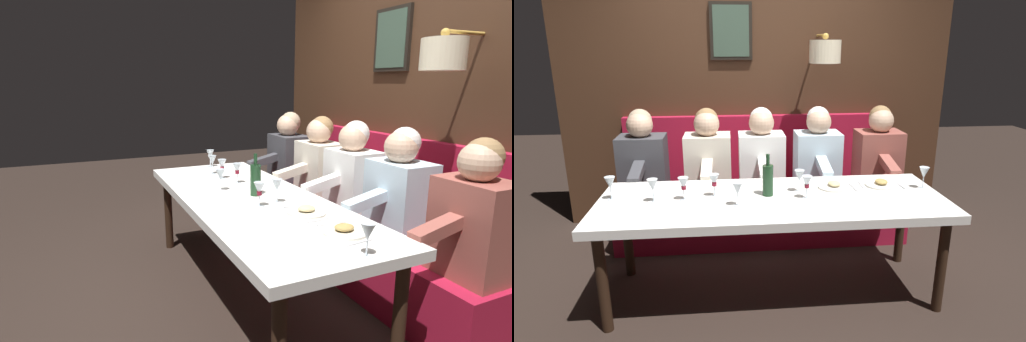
# 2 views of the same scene
# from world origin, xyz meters

# --- Properties ---
(ground_plane) EXTENTS (12.00, 12.00, 0.00)m
(ground_plane) POSITION_xyz_m (0.00, 0.00, 0.00)
(ground_plane) COLOR black
(dining_table) EXTENTS (0.90, 2.41, 0.74)m
(dining_table) POSITION_xyz_m (0.00, 0.00, 0.68)
(dining_table) COLOR silver
(dining_table) RESTS_ON ground_plane
(banquette_bench) EXTENTS (0.52, 2.61, 0.45)m
(banquette_bench) POSITION_xyz_m (0.89, 0.00, 0.23)
(banquette_bench) COLOR maroon
(banquette_bench) RESTS_ON ground_plane
(back_wall_panel) EXTENTS (0.59, 3.81, 2.90)m
(back_wall_panel) POSITION_xyz_m (1.46, -0.01, 1.37)
(back_wall_panel) COLOR #422819
(back_wall_panel) RESTS_ON ground_plane
(diner_nearest) EXTENTS (0.60, 0.40, 0.79)m
(diner_nearest) POSITION_xyz_m (0.88, -1.07, 0.82)
(diner_nearest) COLOR #934C42
(diner_nearest) RESTS_ON banquette_bench
(diner_near) EXTENTS (0.60, 0.40, 0.79)m
(diner_near) POSITION_xyz_m (0.88, -0.50, 0.82)
(diner_near) COLOR silver
(diner_near) RESTS_ON banquette_bench
(diner_middle) EXTENTS (0.60, 0.40, 0.79)m
(diner_middle) POSITION_xyz_m (0.88, 0.01, 0.82)
(diner_middle) COLOR white
(diner_middle) RESTS_ON banquette_bench
(diner_far) EXTENTS (0.60, 0.40, 0.79)m
(diner_far) POSITION_xyz_m (0.88, 0.48, 0.82)
(diner_far) COLOR beige
(diner_far) RESTS_ON banquette_bench
(diner_farthest) EXTENTS (0.60, 0.40, 0.79)m
(diner_farthest) POSITION_xyz_m (0.88, 1.04, 0.82)
(diner_farthest) COLOR #3D3D42
(diner_farthest) RESTS_ON banquette_bench
(place_setting_0) EXTENTS (0.24, 0.32, 0.05)m
(place_setting_0) POSITION_xyz_m (0.16, -0.48, 0.75)
(place_setting_0) COLOR silver
(place_setting_0) RESTS_ON dining_table
(place_setting_1) EXTENTS (0.24, 0.32, 0.05)m
(place_setting_1) POSITION_xyz_m (0.17, -0.84, 0.75)
(place_setting_1) COLOR silver
(place_setting_1) RESTS_ON dining_table
(wine_glass_0) EXTENTS (0.07, 0.07, 0.16)m
(wine_glass_0) POSITION_xyz_m (0.10, -0.20, 0.86)
(wine_glass_0) COLOR silver
(wine_glass_0) RESTS_ON dining_table
(wine_glass_1) EXTENTS (0.07, 0.07, 0.16)m
(wine_glass_1) POSITION_xyz_m (0.07, 1.11, 0.86)
(wine_glass_1) COLOR silver
(wine_glass_1) RESTS_ON dining_table
(wine_glass_2) EXTENTS (0.07, 0.07, 0.16)m
(wine_glass_2) POSITION_xyz_m (0.01, 0.61, 0.86)
(wine_glass_2) COLOR silver
(wine_glass_2) RESTS_ON dining_table
(wine_glass_3) EXTENTS (0.07, 0.07, 0.16)m
(wine_glass_3) POSITION_xyz_m (0.06, 0.40, 0.86)
(wine_glass_3) COLOR silver
(wine_glass_3) RESTS_ON dining_table
(wine_glass_4) EXTENTS (0.07, 0.07, 0.16)m
(wine_glass_4) POSITION_xyz_m (-0.04, -0.23, 0.86)
(wine_glass_4) COLOR silver
(wine_glass_4) RESTS_ON dining_table
(wine_glass_5) EXTENTS (0.07, 0.07, 0.16)m
(wine_glass_5) POSITION_xyz_m (-0.13, 0.25, 0.86)
(wine_glass_5) COLOR silver
(wine_glass_5) RESTS_ON dining_table
(wine_glass_6) EXTENTS (0.07, 0.07, 0.16)m
(wine_glass_6) POSITION_xyz_m (0.09, -1.13, 0.86)
(wine_glass_6) COLOR silver
(wine_glass_6) RESTS_ON dining_table
(wine_glass_7) EXTENTS (0.07, 0.07, 0.16)m
(wine_glass_7) POSITION_xyz_m (-0.01, 0.81, 0.86)
(wine_glass_7) COLOR silver
(wine_glass_7) RESTS_ON dining_table
(wine_bottle) EXTENTS (0.08, 0.08, 0.30)m
(wine_bottle) POSITION_xyz_m (0.05, 0.03, 0.86)
(wine_bottle) COLOR #19381E
(wine_bottle) RESTS_ON dining_table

